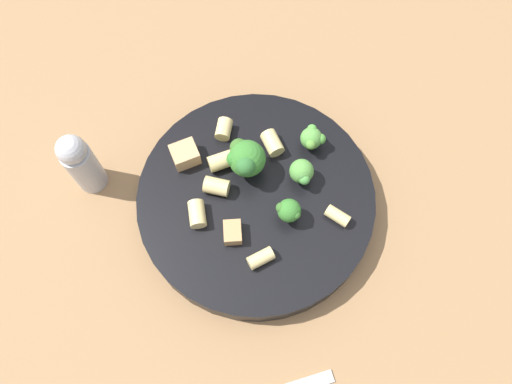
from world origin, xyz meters
TOP-DOWN VIEW (x-y plane):
  - ground_plane at (0.00, 0.00)m, footprint 2.00×2.00m
  - pasta_bowl at (0.00, 0.00)m, footprint 0.26×0.26m
  - broccoli_floret_0 at (-0.02, -0.04)m, footprint 0.02×0.03m
  - broccoli_floret_1 at (0.03, 0.02)m, footprint 0.04×0.04m
  - broccoli_floret_2 at (0.03, -0.04)m, footprint 0.03×0.03m
  - broccoli_floret_3 at (0.07, -0.05)m, footprint 0.03×0.03m
  - rigatoni_0 at (-0.03, 0.06)m, footprint 0.03×0.02m
  - rigatoni_1 at (0.00, 0.04)m, footprint 0.02×0.03m
  - rigatoni_2 at (-0.07, -0.02)m, footprint 0.03×0.03m
  - rigatoni_3 at (-0.01, -0.09)m, footprint 0.02×0.03m
  - rigatoni_4 at (0.03, 0.04)m, footprint 0.03×0.03m
  - rigatoni_5 at (0.07, 0.05)m, footprint 0.02×0.02m
  - rigatoni_6 at (0.06, -0.01)m, footprint 0.03×0.03m
  - chicken_chunk_0 at (-0.05, 0.02)m, footprint 0.03×0.02m
  - chicken_chunk_1 at (0.03, 0.08)m, footprint 0.04×0.04m
  - pepper_shaker at (-0.00, 0.19)m, footprint 0.03×0.03m

SIDE VIEW (x-z plane):
  - ground_plane at x=0.00m, z-range 0.00..0.00m
  - pasta_bowl at x=0.00m, z-range 0.00..0.03m
  - rigatoni_3 at x=-0.01m, z-range 0.03..0.04m
  - rigatoni_2 at x=-0.07m, z-range 0.03..0.04m
  - chicken_chunk_0 at x=-0.05m, z-range 0.03..0.04m
  - rigatoni_5 at x=0.07m, z-range 0.03..0.05m
  - rigatoni_0 at x=-0.03m, z-range 0.03..0.05m
  - rigatoni_1 at x=0.00m, z-range 0.03..0.05m
  - rigatoni_6 at x=0.06m, z-range 0.03..0.05m
  - rigatoni_4 at x=0.03m, z-range 0.03..0.05m
  - chicken_chunk_1 at x=0.03m, z-range 0.03..0.05m
  - pepper_shaker at x=0.00m, z-range 0.00..0.09m
  - broccoli_floret_3 at x=0.07m, z-range 0.03..0.06m
  - broccoli_floret_2 at x=0.03m, z-range 0.03..0.06m
  - broccoli_floret_0 at x=-0.02m, z-range 0.03..0.07m
  - broccoli_floret_1 at x=0.03m, z-range 0.03..0.08m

